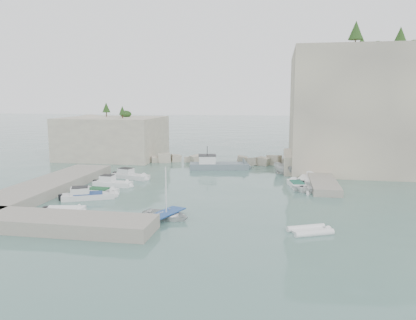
% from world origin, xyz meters
% --- Properties ---
extents(ground, '(400.00, 400.00, 0.00)m').
position_xyz_m(ground, '(0.00, 0.00, 0.00)').
color(ground, slate).
rests_on(ground, ground).
extents(cliff_east, '(26.00, 22.00, 17.00)m').
position_xyz_m(cliff_east, '(23.00, 23.00, 8.50)').
color(cliff_east, beige).
rests_on(cliff_east, ground).
extents(cliff_terrace, '(8.00, 10.00, 2.50)m').
position_xyz_m(cliff_terrace, '(13.00, 18.00, 1.25)').
color(cliff_terrace, beige).
rests_on(cliff_terrace, ground).
extents(outcrop_west, '(16.00, 14.00, 7.00)m').
position_xyz_m(outcrop_west, '(-20.00, 25.00, 3.50)').
color(outcrop_west, beige).
rests_on(outcrop_west, ground).
extents(quay_west, '(5.00, 24.00, 1.10)m').
position_xyz_m(quay_west, '(-17.00, -1.00, 0.55)').
color(quay_west, '#9E9689').
rests_on(quay_west, ground).
extents(quay_south, '(18.00, 4.00, 1.10)m').
position_xyz_m(quay_south, '(-10.00, -12.50, 0.55)').
color(quay_south, '#9E9689').
rests_on(quay_south, ground).
extents(ledge_east, '(3.00, 16.00, 0.80)m').
position_xyz_m(ledge_east, '(13.50, 10.00, 0.40)').
color(ledge_east, '#9E9689').
rests_on(ledge_east, ground).
extents(breakwater, '(28.00, 3.00, 1.40)m').
position_xyz_m(breakwater, '(-1.00, 22.00, 0.70)').
color(breakwater, beige).
rests_on(breakwater, ground).
extents(motorboat_a, '(5.80, 3.28, 1.40)m').
position_xyz_m(motorboat_a, '(-10.53, 8.03, 0.00)').
color(motorboat_a, silver).
rests_on(motorboat_a, ground).
extents(motorboat_b, '(4.98, 1.86, 1.40)m').
position_xyz_m(motorboat_b, '(-10.92, 3.28, 0.00)').
color(motorboat_b, white).
rests_on(motorboat_b, ground).
extents(motorboat_c, '(4.67, 2.09, 0.70)m').
position_xyz_m(motorboat_c, '(-10.88, -0.64, 0.00)').
color(motorboat_c, silver).
rests_on(motorboat_c, ground).
extents(motorboat_d, '(5.91, 3.96, 1.40)m').
position_xyz_m(motorboat_d, '(-10.97, -2.92, 0.00)').
color(motorboat_d, silver).
rests_on(motorboat_d, ground).
extents(motorboat_e, '(3.94, 2.13, 0.70)m').
position_xyz_m(motorboat_e, '(-10.57, -8.23, 0.00)').
color(motorboat_e, white).
rests_on(motorboat_e, ground).
extents(rowboat, '(5.22, 4.45, 0.91)m').
position_xyz_m(rowboat, '(-1.16, -8.09, 0.00)').
color(rowboat, white).
rests_on(rowboat, ground).
extents(inflatable_dinghy, '(3.86, 2.98, 0.44)m').
position_xyz_m(inflatable_dinghy, '(10.82, -9.81, 0.00)').
color(inflatable_dinghy, white).
rests_on(inflatable_dinghy, ground).
extents(tender_east_a, '(3.03, 2.63, 1.57)m').
position_xyz_m(tender_east_a, '(11.34, 3.87, 0.00)').
color(tender_east_a, white).
rests_on(tender_east_a, ground).
extents(tender_east_b, '(2.40, 4.83, 0.70)m').
position_xyz_m(tender_east_b, '(10.45, 6.59, 0.00)').
color(tender_east_b, silver).
rests_on(tender_east_b, ground).
extents(tender_east_c, '(3.08, 5.94, 0.70)m').
position_xyz_m(tender_east_c, '(11.75, 9.84, 0.00)').
color(tender_east_c, white).
rests_on(tender_east_c, ground).
extents(tender_east_d, '(5.16, 4.00, 1.89)m').
position_xyz_m(tender_east_d, '(9.79, 13.88, 0.00)').
color(tender_east_d, silver).
rests_on(tender_east_d, ground).
extents(work_boat, '(9.69, 4.53, 2.20)m').
position_xyz_m(work_boat, '(-0.35, 17.04, 0.00)').
color(work_boat, slate).
rests_on(work_boat, ground).
extents(rowboat_mast, '(0.10, 0.10, 4.20)m').
position_xyz_m(rowboat_mast, '(-1.16, -8.09, 2.56)').
color(rowboat_mast, white).
rests_on(rowboat_mast, rowboat).
extents(vegetation, '(53.48, 13.88, 13.40)m').
position_xyz_m(vegetation, '(17.83, 24.40, 17.93)').
color(vegetation, '#1E4219').
rests_on(vegetation, ground).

